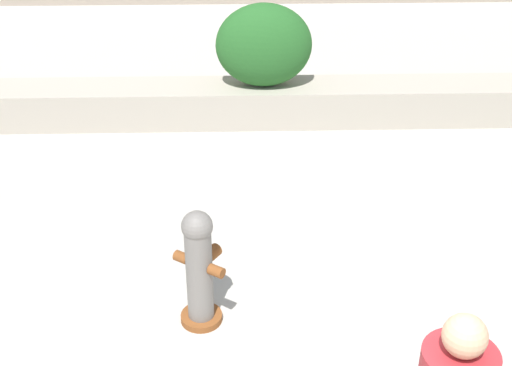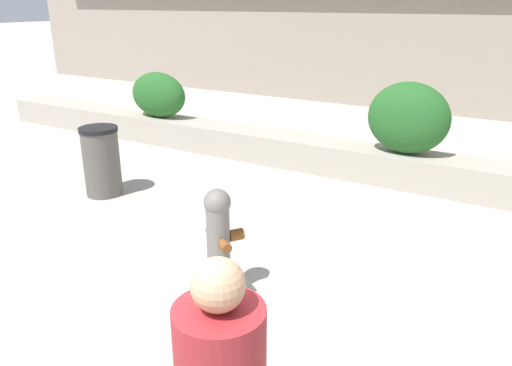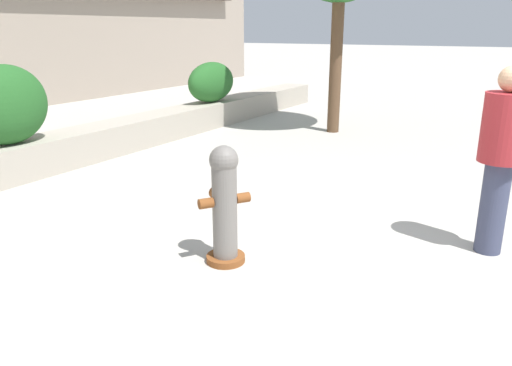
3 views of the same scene
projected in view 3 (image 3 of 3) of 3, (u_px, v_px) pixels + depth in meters
name	position (u px, v px, depth m)	size (l,w,h in m)	color
ground_plane	(471.00, 284.00, 4.14)	(120.00, 120.00, 0.00)	#B2ADA3
planter_wall_low	(15.00, 161.00, 6.97)	(18.00, 0.70, 0.50)	#ADA393
hedge_bush_1	(6.00, 105.00, 6.73)	(1.23, 0.69, 1.08)	#235B23
hedge_bush_2	(211.00, 82.00, 10.71)	(1.43, 0.62, 0.85)	#235B23
fire_hydrant	(224.00, 204.00, 4.39)	(0.49, 0.49, 1.08)	brown
pedestrian	(502.00, 150.00, 4.46)	(0.55, 0.55, 1.73)	#383D56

